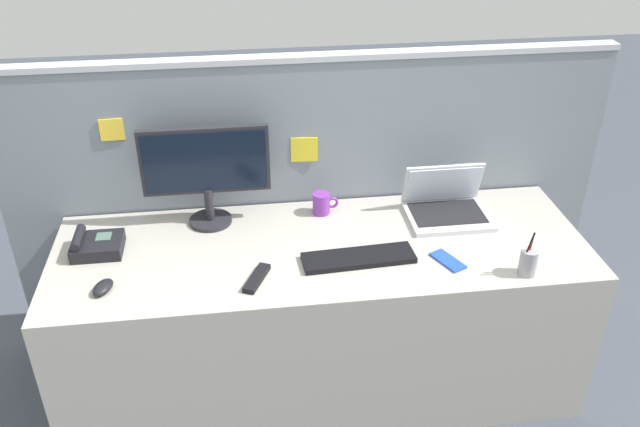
# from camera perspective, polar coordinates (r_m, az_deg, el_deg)

# --- Properties ---
(ground_plane) EXTENTS (10.00, 10.00, 0.00)m
(ground_plane) POSITION_cam_1_polar(r_m,az_deg,el_deg) (3.08, 0.13, -13.91)
(ground_plane) COLOR #424751
(desk) EXTENTS (2.10, 0.72, 0.71)m
(desk) POSITION_cam_1_polar(r_m,az_deg,el_deg) (2.84, 0.13, -8.80)
(desk) COLOR #ADA89E
(desk) RESTS_ON ground_plane
(cubicle_divider) EXTENTS (2.59, 0.08, 1.36)m
(cubicle_divider) POSITION_cam_1_polar(r_m,az_deg,el_deg) (2.99, -0.88, 0.93)
(cubicle_divider) COLOR gray
(cubicle_divider) RESTS_ON ground_plane
(desktop_monitor) EXTENTS (0.51, 0.18, 0.42)m
(desktop_monitor) POSITION_cam_1_polar(r_m,az_deg,el_deg) (2.71, -9.74, 3.92)
(desktop_monitor) COLOR #232328
(desktop_monitor) RESTS_ON desk
(laptop) EXTENTS (0.34, 0.27, 0.21)m
(laptop) POSITION_cam_1_polar(r_m,az_deg,el_deg) (2.87, 10.70, 0.78)
(laptop) COLOR silver
(laptop) RESTS_ON desk
(desk_phone) EXTENTS (0.19, 0.17, 0.09)m
(desk_phone) POSITION_cam_1_polar(r_m,az_deg,el_deg) (2.72, -18.60, -2.57)
(desk_phone) COLOR black
(desk_phone) RESTS_ON desk
(keyboard_main) EXTENTS (0.44, 0.15, 0.02)m
(keyboard_main) POSITION_cam_1_polar(r_m,az_deg,el_deg) (2.55, 3.31, -3.80)
(keyboard_main) COLOR black
(keyboard_main) RESTS_ON desk
(computer_mouse_right_hand) EXTENTS (0.09, 0.12, 0.03)m
(computer_mouse_right_hand) POSITION_cam_1_polar(r_m,az_deg,el_deg) (2.51, -18.05, -6.01)
(computer_mouse_right_hand) COLOR black
(computer_mouse_right_hand) RESTS_ON desk
(pen_cup) EXTENTS (0.07, 0.07, 0.19)m
(pen_cup) POSITION_cam_1_polar(r_m,az_deg,el_deg) (2.56, 17.35, -3.95)
(pen_cup) COLOR #99999E
(pen_cup) RESTS_ON desk
(cell_phone_blue_case) EXTENTS (0.12, 0.16, 0.01)m
(cell_phone_blue_case) POSITION_cam_1_polar(r_m,az_deg,el_deg) (2.59, 10.85, -3.97)
(cell_phone_blue_case) COLOR blue
(cell_phone_blue_case) RESTS_ON desk
(tv_remote) EXTENTS (0.11, 0.17, 0.02)m
(tv_remote) POSITION_cam_1_polar(r_m,az_deg,el_deg) (2.45, -5.42, -5.52)
(tv_remote) COLOR black
(tv_remote) RESTS_ON desk
(coffee_mug) EXTENTS (0.11, 0.07, 0.09)m
(coffee_mug) POSITION_cam_1_polar(r_m,az_deg,el_deg) (2.83, 0.16, 0.87)
(coffee_mug) COLOR purple
(coffee_mug) RESTS_ON desk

